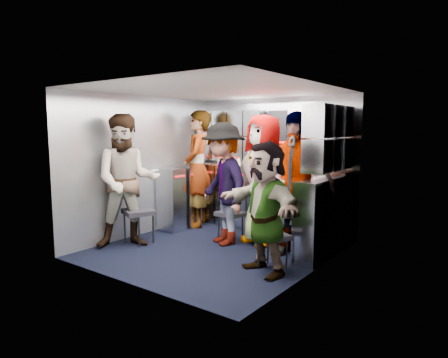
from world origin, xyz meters
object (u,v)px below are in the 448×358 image
Objects in this scene: jump_seat_near_left at (139,213)px; jump_seat_center at (269,210)px; attendant_standing at (198,169)px; attendant_arc_d at (295,184)px; jump_seat_mid_left at (231,215)px; attendant_arc_c at (263,180)px; jump_seat_near_right at (273,238)px; attendant_arc_e at (265,208)px; attendant_arc_b at (223,184)px; attendant_arc_a at (127,181)px; jump_seat_mid_right at (300,222)px.

jump_seat_center is at bearing 41.37° from jump_seat_near_left.
attendant_standing reaches higher than attendant_arc_d.
attendant_arc_c reaches higher than jump_seat_mid_left.
jump_seat_mid_left is 0.95× the size of jump_seat_near_right.
attendant_arc_e is at bearing 1.56° from jump_seat_near_left.
jump_seat_near_left reaches higher than jump_seat_near_right.
attendant_arc_b is 0.56m from attendant_arc_c.
attendant_arc_d reaches higher than jump_seat_near_left.
jump_seat_near_right is (0.63, -1.00, -0.08)m from jump_seat_center.
attendant_arc_a is 2.04m from attendant_arc_e.
jump_seat_mid_left is at bearing 119.46° from attendant_arc_b.
jump_seat_center is 2.04m from attendant_arc_a.
jump_seat_near_left is at bearing 38.95° from attendant_arc_a.
jump_seat_mid_right reaches higher than jump_seat_near_right.
jump_seat_near_left is 1.39m from attendant_standing.
attendant_arc_c is (-0.63, 0.82, 0.54)m from jump_seat_near_right.
jump_seat_near_left is 0.36× the size of attendant_arc_e.
attendant_arc_b is at bearing 172.81° from attendant_arc_e.
jump_seat_mid_right is at bearing 9.40° from jump_seat_mid_left.
jump_seat_mid_left is 1.15m from attendant_arc_d.
attendant_arc_b is 0.94× the size of attendant_arc_c.
jump_seat_near_right is 0.23× the size of attendant_standing.
jump_seat_mid_left is at bearing -170.60° from jump_seat_mid_right.
attendant_arc_c reaches higher than jump_seat_near_left.
attendant_arc_a is at bearing -132.36° from jump_seat_mid_left.
attendant_arc_c is at bearing -9.68° from attendant_arc_a.
attendant_standing is (-0.96, 0.41, 0.58)m from jump_seat_mid_left.
jump_seat_center is at bearing 80.36° from attendant_arc_b.
attendant_arc_d is at bearing 117.48° from attendant_arc_e.
attendant_standing is at bearing 90.00° from jump_seat_near_left.
attendant_standing is 2.38m from attendant_arc_e.
attendant_arc_a is (-1.97, -1.22, 0.53)m from jump_seat_mid_right.
jump_seat_near_left is at bearing -121.02° from attendant_arc_c.
attendant_arc_c is (0.43, 0.36, 0.05)m from attendant_arc_b.
attendant_arc_a reaches higher than jump_seat_near_right.
attendant_standing is at bearing 152.51° from jump_seat_near_right.
jump_seat_mid_right is 0.29× the size of attendant_arc_e.
attendant_arc_a is 1.07× the size of attendant_arc_b.
jump_seat_near_left is 2.05m from attendant_arc_e.
jump_seat_mid_left is at bearing 42.29° from jump_seat_near_left.
attendant_arc_b reaches higher than jump_seat_near_right.
attendant_arc_d reaches higher than attendant_arc_e.
attendant_arc_d is (1.97, -0.42, -0.04)m from attendant_standing.
attendant_standing is 1.13m from attendant_arc_b.
jump_seat_near_left is 0.51m from attendant_arc_a.
attendant_arc_b is at bearing -161.03° from jump_seat_mid_right.
attendant_arc_a is (0.00, -1.47, -0.05)m from attendant_standing.
jump_seat_mid_right is at bearing -18.08° from jump_seat_center.
attendant_arc_c is at bearing 21.93° from jump_seat_mid_left.
attendant_arc_d is at bearing -0.73° from jump_seat_mid_left.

